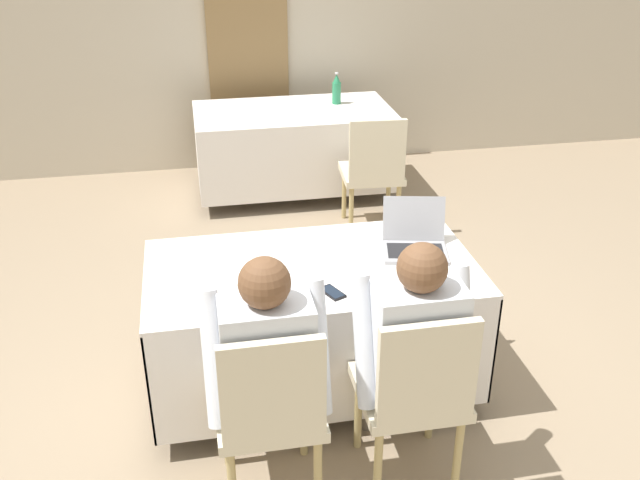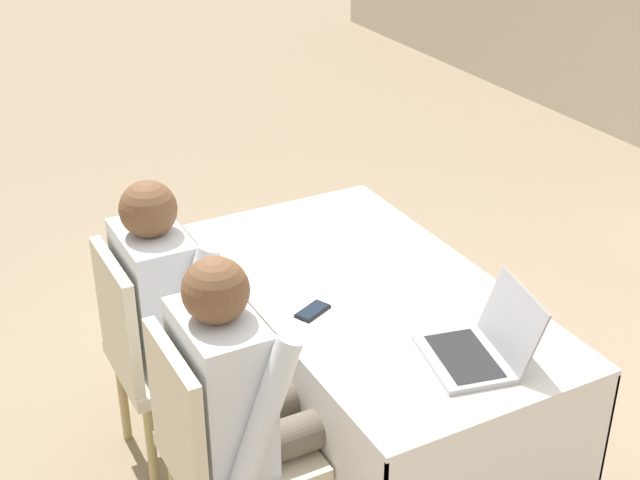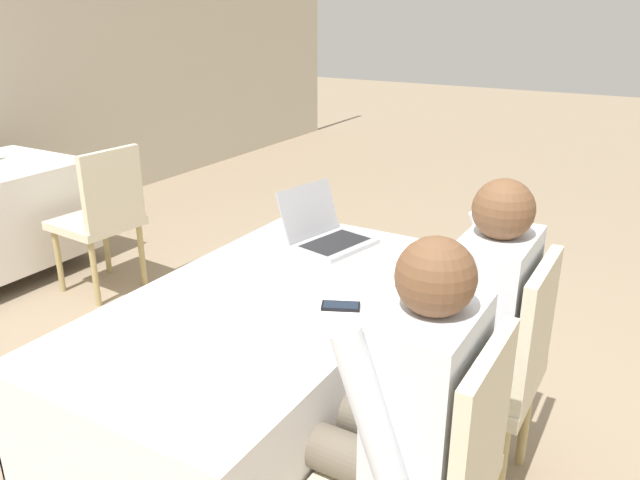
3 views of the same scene
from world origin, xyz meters
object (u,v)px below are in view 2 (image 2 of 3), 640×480
(laptop, at_px, (478,347))
(person_white_shirt, at_px, (246,396))
(cell_phone, at_px, (313,311))
(chair_near_right, at_px, (218,447))
(person_checkered_shirt, at_px, (179,305))
(chair_near_left, at_px, (155,349))

(laptop, bearing_deg, person_white_shirt, -96.22)
(laptop, distance_m, cell_phone, 0.60)
(cell_phone, relative_size, chair_near_right, 0.16)
(laptop, xyz_separation_m, person_checkered_shirt, (-0.85, -0.71, -0.10))
(cell_phone, bearing_deg, person_white_shirt, -80.09)
(chair_near_left, xyz_separation_m, chair_near_right, (0.61, 0.00, 0.00))
(laptop, distance_m, chair_near_left, 1.20)
(laptop, relative_size, chair_near_left, 0.41)
(chair_near_left, height_order, person_checkered_shirt, person_checkered_shirt)
(person_checkered_shirt, xyz_separation_m, person_white_shirt, (0.61, 0.00, 0.00))
(chair_near_left, bearing_deg, laptop, -136.22)
(chair_near_right, relative_size, person_checkered_shirt, 0.78)
(laptop, relative_size, chair_near_right, 0.41)
(chair_near_right, bearing_deg, chair_near_left, 0.00)
(person_checkered_shirt, bearing_deg, person_white_shirt, -180.00)
(cell_phone, bearing_deg, laptop, 9.34)
(cell_phone, bearing_deg, chair_near_right, -86.41)
(cell_phone, bearing_deg, person_checkered_shirt, -158.46)
(laptop, height_order, person_white_shirt, person_white_shirt)
(chair_near_right, height_order, person_white_shirt, person_white_shirt)
(chair_near_left, distance_m, person_checkered_shirt, 0.19)
(person_checkered_shirt, bearing_deg, laptop, -140.11)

